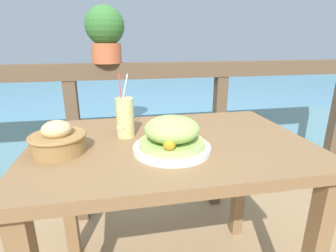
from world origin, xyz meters
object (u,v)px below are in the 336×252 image
Objects in this scene: salad_plate at (172,136)px; drink_glass at (125,117)px; potted_plant at (105,32)px; bread_basket at (58,140)px.

salad_plate is 0.24m from drink_glass.
potted_plant reaches higher than salad_plate.
drink_glass is 0.64m from potted_plant.
salad_plate is 0.84m from potted_plant.
potted_plant reaches higher than drink_glass.
potted_plant is (-0.07, 0.54, 0.34)m from drink_glass.
potted_plant is (0.16, 0.66, 0.37)m from bread_basket.
salad_plate is 1.09× the size of drink_glass.
salad_plate is at bearing -50.06° from drink_glass.
drink_glass reaches higher than bread_basket.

